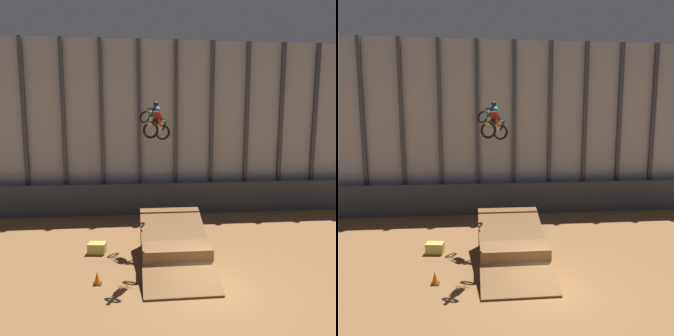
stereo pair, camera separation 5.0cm
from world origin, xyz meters
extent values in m
plane|color=brown|center=(0.00, 0.00, 0.00)|extent=(60.00, 60.00, 0.00)
cube|color=#A3A8B2|center=(0.00, 12.80, 6.41)|extent=(32.00, 0.12, 12.81)
cube|color=#3D424C|center=(-11.05, 12.60, 6.41)|extent=(0.28, 0.28, 12.81)
cube|color=#3D424C|center=(-8.29, 12.60, 6.41)|extent=(0.28, 0.28, 12.81)
cube|color=#3D424C|center=(-5.53, 12.60, 6.41)|extent=(0.28, 0.28, 12.81)
cube|color=#3D424C|center=(-2.76, 12.60, 6.41)|extent=(0.28, 0.28, 12.81)
cube|color=#3D424C|center=(0.00, 12.60, 6.41)|extent=(0.28, 0.28, 12.81)
cube|color=#3D424C|center=(2.76, 12.60, 6.41)|extent=(0.28, 0.28, 12.81)
cube|color=#3D424C|center=(5.53, 12.60, 6.41)|extent=(0.28, 0.28, 12.81)
cube|color=#3D424C|center=(8.29, 12.60, 6.41)|extent=(0.28, 0.28, 12.81)
cube|color=#3D424C|center=(11.05, 12.60, 6.41)|extent=(0.28, 0.28, 12.81)
cube|color=#383D47|center=(0.00, 11.54, 1.16)|extent=(31.36, 0.20, 2.33)
cube|color=brown|center=(-1.28, 3.22, 0.62)|extent=(3.13, 4.00, 1.24)
cube|color=brown|center=(-1.28, 4.97, 1.03)|extent=(3.20, 0.50, 2.06)
cube|color=brown|center=(-1.28, 2.36, 1.03)|extent=(3.20, 5.78, 2.25)
torus|color=black|center=(-2.54, 6.35, 7.10)|extent=(0.78, 0.71, 0.73)
torus|color=black|center=(-1.72, 5.29, 6.67)|extent=(0.78, 0.71, 0.73)
cube|color=#B7B7BC|center=(-2.08, 5.75, 6.98)|extent=(0.50, 0.57, 0.43)
cube|color=green|center=(-2.14, 5.83, 7.23)|extent=(0.46, 0.51, 0.36)
cube|color=black|center=(-1.90, 5.53, 7.12)|extent=(0.48, 0.55, 0.29)
cube|color=green|center=(-1.61, 5.15, 6.88)|extent=(0.33, 0.37, 0.17)
cylinder|color=#B7B7BC|center=(-2.39, 6.15, 7.27)|extent=(0.10, 0.11, 0.55)
cylinder|color=black|center=(-2.32, 6.06, 7.49)|extent=(0.63, 0.26, 0.04)
cube|color=black|center=(-1.97, 5.61, 7.45)|extent=(0.49, 0.52, 0.51)
sphere|color=black|center=(-1.96, 5.60, 7.79)|extent=(0.41, 0.42, 0.33)
cylinder|color=black|center=(-2.14, 5.64, 7.22)|extent=(0.35, 0.41, 0.23)
cylinder|color=black|center=(-1.95, 5.79, 7.22)|extent=(0.35, 0.41, 0.23)
cylinder|color=black|center=(-2.23, 5.69, 7.54)|extent=(0.38, 0.46, 0.10)
cylinder|color=black|center=(-1.97, 5.88, 7.54)|extent=(0.38, 0.46, 0.10)
torus|color=black|center=(-1.82, 3.06, 6.35)|extent=(0.73, 0.48, 0.74)
torus|color=black|center=(-2.44, 1.81, 6.48)|extent=(0.73, 0.48, 0.74)
cube|color=#B7B7BC|center=(-2.14, 2.40, 6.54)|extent=(0.40, 0.57, 0.33)
cube|color=yellow|center=(-2.06, 2.57, 6.72)|extent=(0.38, 0.50, 0.28)
cube|color=black|center=(-2.24, 2.21, 6.78)|extent=(0.40, 0.58, 0.17)
cube|color=yellow|center=(-2.47, 1.74, 6.75)|extent=(0.29, 0.39, 0.09)
cylinder|color=#B7B7BC|center=(-1.89, 2.92, 6.61)|extent=(0.18, 0.29, 0.51)
cylinder|color=black|center=(-1.90, 2.90, 6.85)|extent=(0.63, 0.27, 0.04)
cube|color=maroon|center=(-2.14, 2.41, 7.04)|extent=(0.38, 0.38, 0.53)
sphere|color=#2393CC|center=(-2.08, 2.53, 7.35)|extent=(0.36, 0.37, 0.28)
cylinder|color=maroon|center=(-2.23, 2.50, 6.78)|extent=(0.27, 0.40, 0.36)
cylinder|color=maroon|center=(-2.01, 2.39, 6.78)|extent=(0.27, 0.40, 0.36)
cylinder|color=maroon|center=(-2.17, 2.70, 7.04)|extent=(0.30, 0.49, 0.29)
cylinder|color=maroon|center=(-1.89, 2.56, 7.04)|extent=(0.30, 0.49, 0.29)
cube|color=black|center=(-4.78, 1.07, 0.01)|extent=(0.36, 0.36, 0.03)
cone|color=orange|center=(-4.78, 1.07, 0.31)|extent=(0.28, 0.28, 0.55)
cube|color=#CCB751|center=(-5.16, 4.44, 0.28)|extent=(0.97, 0.71, 0.56)
cube|color=#996623|center=(-5.16, 4.44, 0.28)|extent=(0.91, 0.16, 0.57)
camera|label=1|loc=(-3.13, -12.22, 6.83)|focal=35.00mm
camera|label=2|loc=(-3.08, -12.23, 6.83)|focal=35.00mm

